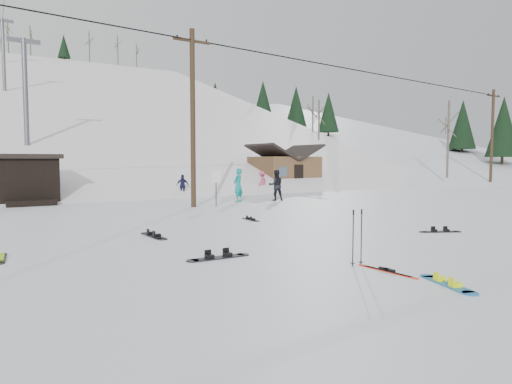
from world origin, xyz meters
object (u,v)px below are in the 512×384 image
utility_pole (193,115)px  cabin (284,171)px  hero_skis (387,271)px  hero_snowboard (447,283)px

utility_pole → cabin: utility_pole is taller
cabin → hero_skis: cabin is taller
hero_snowboard → hero_skis: size_ratio=0.96×
hero_snowboard → cabin: bearing=-12.2°
cabin → hero_skis: bearing=-121.5°
hero_skis → utility_pole: bearing=78.4°
hero_snowboard → hero_skis: 1.35m
hero_snowboard → hero_skis: bearing=25.8°
cabin → hero_snowboard: 30.20m
utility_pole → cabin: 16.71m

